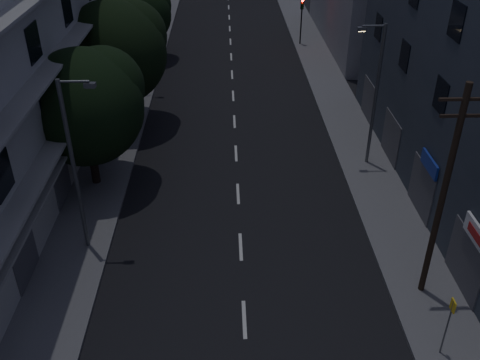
{
  "coord_description": "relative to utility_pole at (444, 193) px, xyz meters",
  "views": [
    {
      "loc": [
        -0.62,
        -8.39,
        15.48
      ],
      "look_at": [
        0.0,
        12.0,
        3.0
      ],
      "focal_mm": 40.0,
      "sensor_mm": 36.0,
      "label": 1
    }
  ],
  "objects": [
    {
      "name": "ground",
      "position": [
        -7.35,
        17.17,
        -4.87
      ],
      "size": [
        160.0,
        160.0,
        0.0
      ],
      "primitive_type": "plane",
      "color": "black",
      "rests_on": "ground"
    },
    {
      "name": "sidewalk_left",
      "position": [
        -14.85,
        17.17,
        -4.79
      ],
      "size": [
        3.0,
        90.0,
        0.15
      ],
      "primitive_type": "cube",
      "color": "#565659",
      "rests_on": "ground"
    },
    {
      "name": "sidewalk_right",
      "position": [
        0.15,
        17.17,
        -4.79
      ],
      "size": [
        3.0,
        90.0,
        0.15
      ],
      "primitive_type": "cube",
      "color": "#565659",
      "rests_on": "ground"
    },
    {
      "name": "lane_markings",
      "position": [
        -7.35,
        23.42,
        -4.86
      ],
      "size": [
        0.15,
        60.5,
        0.01
      ],
      "color": "beige",
      "rests_on": "ground"
    },
    {
      "name": "tree_near",
      "position": [
        -15.0,
        8.96,
        -0.08
      ],
      "size": [
        6.02,
        6.02,
        7.42
      ],
      "color": "black",
      "rests_on": "sidewalk_left"
    },
    {
      "name": "tree_mid",
      "position": [
        -14.72,
        16.52,
        0.28
      ],
      "size": [
        6.5,
        6.5,
        8.0
      ],
      "color": "black",
      "rests_on": "sidewalk_left"
    },
    {
      "name": "tree_far",
      "position": [
        -14.87,
        29.69,
        -0.78
      ],
      "size": [
        5.09,
        5.09,
        6.29
      ],
      "color": "black",
      "rests_on": "sidewalk_left"
    },
    {
      "name": "traffic_signal_far_right",
      "position": [
        -0.8,
        33.31,
        -1.77
      ],
      "size": [
        0.28,
        0.37,
        4.1
      ],
      "color": "black",
      "rests_on": "sidewalk_right"
    },
    {
      "name": "traffic_signal_far_left",
      "position": [
        -13.68,
        30.76,
        -1.77
      ],
      "size": [
        0.28,
        0.37,
        4.1
      ],
      "color": "black",
      "rests_on": "sidewalk_left"
    },
    {
      "name": "street_lamp_left_near",
      "position": [
        -14.23,
        3.33,
        -0.27
      ],
      "size": [
        1.51,
        0.25,
        8.0
      ],
      "color": "#54575B",
      "rests_on": "sidewalk_left"
    },
    {
      "name": "street_lamp_right",
      "position": [
        0.11,
        10.67,
        -0.27
      ],
      "size": [
        1.51,
        0.25,
        8.0
      ],
      "color": "#55585D",
      "rests_on": "sidewalk_right"
    },
    {
      "name": "street_lamp_left_far",
      "position": [
        -14.63,
        22.12,
        -0.27
      ],
      "size": [
        1.51,
        0.25,
        8.0
      ],
      "color": "#515558",
      "rests_on": "sidewalk_left"
    },
    {
      "name": "utility_pole",
      "position": [
        0.0,
        0.0,
        0.0
      ],
      "size": [
        1.8,
        0.24,
        9.0
      ],
      "color": "black",
      "rests_on": "sidewalk_right"
    },
    {
      "name": "bus_stop_sign",
      "position": [
        -0.37,
        -3.28,
        -2.98
      ],
      "size": [
        0.06,
        0.35,
        2.52
      ],
      "color": "#595B60",
      "rests_on": "sidewalk_right"
    }
  ]
}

